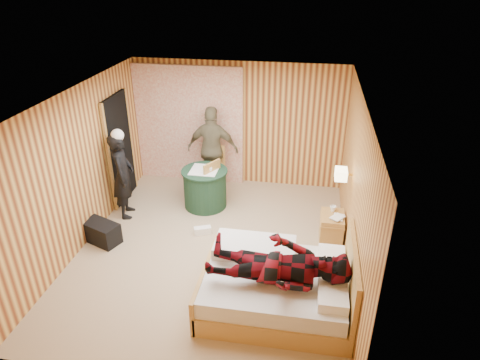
% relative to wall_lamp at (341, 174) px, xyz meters
% --- Properties ---
extents(floor, '(4.20, 5.00, 0.01)m').
position_rel_wall_lamp_xyz_m(floor, '(-1.92, -0.45, -1.30)').
color(floor, tan).
rests_on(floor, ground).
extents(ceiling, '(4.20, 5.00, 0.01)m').
position_rel_wall_lamp_xyz_m(ceiling, '(-1.92, -0.45, 1.20)').
color(ceiling, white).
rests_on(ceiling, wall_back).
extents(wall_back, '(4.20, 0.02, 2.50)m').
position_rel_wall_lamp_xyz_m(wall_back, '(-1.92, 2.05, -0.05)').
color(wall_back, '#F2BF5D').
rests_on(wall_back, floor).
extents(wall_left, '(0.02, 5.00, 2.50)m').
position_rel_wall_lamp_xyz_m(wall_left, '(-4.02, -0.45, -0.05)').
color(wall_left, '#F2BF5D').
rests_on(wall_left, floor).
extents(wall_right, '(0.02, 5.00, 2.50)m').
position_rel_wall_lamp_xyz_m(wall_right, '(0.18, -0.45, -0.05)').
color(wall_right, '#F2BF5D').
rests_on(wall_right, floor).
extents(curtain, '(2.20, 0.08, 2.40)m').
position_rel_wall_lamp_xyz_m(curtain, '(-2.92, 1.98, -0.10)').
color(curtain, white).
rests_on(curtain, floor).
extents(doorway, '(0.06, 0.90, 2.05)m').
position_rel_wall_lamp_xyz_m(doorway, '(-3.98, 0.95, -0.28)').
color(doorway, black).
rests_on(doorway, floor).
extents(wall_lamp, '(0.26, 0.24, 0.16)m').
position_rel_wall_lamp_xyz_m(wall_lamp, '(0.00, 0.00, 0.00)').
color(wall_lamp, gold).
rests_on(wall_lamp, wall_right).
extents(bed, '(1.95, 1.49, 1.03)m').
position_rel_wall_lamp_xyz_m(bed, '(-0.79, -1.49, -1.00)').
color(bed, tan).
rests_on(bed, floor).
extents(nightstand, '(0.38, 0.52, 0.50)m').
position_rel_wall_lamp_xyz_m(nightstand, '(-0.04, 0.10, -1.04)').
color(nightstand, tan).
rests_on(nightstand, floor).
extents(round_table, '(0.85, 0.85, 0.75)m').
position_rel_wall_lamp_xyz_m(round_table, '(-2.36, 0.90, -0.92)').
color(round_table, '#1C3E2B').
rests_on(round_table, floor).
extents(chair_far, '(0.46, 0.46, 0.93)m').
position_rel_wall_lamp_xyz_m(chair_far, '(-2.35, 1.57, -0.76)').
color(chair_far, tan).
rests_on(chair_far, floor).
extents(chair_near, '(0.57, 0.57, 0.93)m').
position_rel_wall_lamp_xyz_m(chair_near, '(-2.31, 0.93, -0.76)').
color(chair_near, tan).
rests_on(chair_near, floor).
extents(duffel_bag, '(0.70, 0.54, 0.35)m').
position_rel_wall_lamp_xyz_m(duffel_bag, '(-3.77, -0.53, -1.12)').
color(duffel_bag, black).
rests_on(duffel_bag, floor).
extents(sneaker_left, '(0.29, 0.15, 0.12)m').
position_rel_wall_lamp_xyz_m(sneaker_left, '(-2.26, 0.82, -1.24)').
color(sneaker_left, white).
rests_on(sneaker_left, floor).
extents(sneaker_right, '(0.31, 0.22, 0.13)m').
position_rel_wall_lamp_xyz_m(sneaker_right, '(-2.18, -0.04, -1.24)').
color(sneaker_right, white).
rests_on(sneaker_right, floor).
extents(woman_standing, '(0.51, 0.65, 1.58)m').
position_rel_wall_lamp_xyz_m(woman_standing, '(-3.70, 0.35, -0.51)').
color(woman_standing, black).
rests_on(woman_standing, floor).
extents(man_at_table, '(1.02, 0.44, 1.72)m').
position_rel_wall_lamp_xyz_m(man_at_table, '(-2.36, 1.61, -0.44)').
color(man_at_table, '#6E6549').
rests_on(man_at_table, floor).
extents(man_on_bed, '(0.86, 0.67, 1.77)m').
position_rel_wall_lamp_xyz_m(man_on_bed, '(-0.77, -1.72, -0.36)').
color(man_on_bed, '#640911').
rests_on(man_on_bed, bed).
extents(book_lower, '(0.21, 0.25, 0.02)m').
position_rel_wall_lamp_xyz_m(book_lower, '(-0.04, 0.05, -0.79)').
color(book_lower, white).
rests_on(book_lower, nightstand).
extents(book_upper, '(0.27, 0.28, 0.02)m').
position_rel_wall_lamp_xyz_m(book_upper, '(-0.04, 0.05, -0.77)').
color(book_upper, white).
rests_on(book_upper, nightstand).
extents(cup_nightstand, '(0.13, 0.13, 0.09)m').
position_rel_wall_lamp_xyz_m(cup_nightstand, '(-0.04, 0.23, -0.75)').
color(cup_nightstand, white).
rests_on(cup_nightstand, nightstand).
extents(cup_table, '(0.15, 0.15, 0.10)m').
position_rel_wall_lamp_xyz_m(cup_table, '(-2.26, 0.85, -0.50)').
color(cup_table, white).
rests_on(cup_table, round_table).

